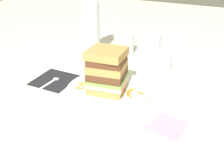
{
  "coord_description": "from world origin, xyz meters",
  "views": [
    {
      "loc": [
        0.3,
        -0.59,
        0.42
      ],
      "look_at": [
        0.0,
        0.04,
        0.05
      ],
      "focal_mm": 38.97,
      "sensor_mm": 36.0,
      "label": 1
    }
  ],
  "objects_px": {
    "empty_tumbler_0": "(127,44)",
    "juice_glass": "(159,64)",
    "empty_tumbler_1": "(179,57)",
    "knife": "(161,107)",
    "empty_tumbler_3": "(178,47)",
    "sandwich": "(108,71)",
    "napkin_dark": "(54,80)",
    "main_plate": "(108,91)",
    "side_plate": "(220,110)",
    "fork": "(50,82)",
    "water_bottle": "(92,25)",
    "napkin_pink": "(166,125)",
    "empty_tumbler_2": "(153,44)"
  },
  "relations": [
    {
      "from": "empty_tumbler_0",
      "to": "juice_glass",
      "type": "bearing_deg",
      "value": -34.27
    },
    {
      "from": "juice_glass",
      "to": "empty_tumbler_1",
      "type": "height_order",
      "value": "juice_glass"
    },
    {
      "from": "knife",
      "to": "empty_tumbler_3",
      "type": "relative_size",
      "value": 2.22
    },
    {
      "from": "juice_glass",
      "to": "empty_tumbler_1",
      "type": "relative_size",
      "value": 1.09
    },
    {
      "from": "sandwich",
      "to": "napkin_dark",
      "type": "height_order",
      "value": "sandwich"
    },
    {
      "from": "main_plate",
      "to": "side_plate",
      "type": "bearing_deg",
      "value": 8.29
    },
    {
      "from": "fork",
      "to": "knife",
      "type": "xyz_separation_m",
      "value": [
        0.39,
        0.02,
        -0.0
      ]
    },
    {
      "from": "sandwich",
      "to": "napkin_dark",
      "type": "bearing_deg",
      "value": -179.5
    },
    {
      "from": "water_bottle",
      "to": "side_plate",
      "type": "xyz_separation_m",
      "value": [
        0.54,
        -0.22,
        -0.12
      ]
    },
    {
      "from": "fork",
      "to": "napkin_pink",
      "type": "xyz_separation_m",
      "value": [
        0.42,
        -0.05,
        -0.0
      ]
    },
    {
      "from": "main_plate",
      "to": "empty_tumbler_3",
      "type": "distance_m",
      "value": 0.41
    },
    {
      "from": "fork",
      "to": "juice_glass",
      "type": "xyz_separation_m",
      "value": [
        0.32,
        0.24,
        0.03
      ]
    },
    {
      "from": "sandwich",
      "to": "juice_glass",
      "type": "bearing_deg",
      "value": 62.73
    },
    {
      "from": "sandwich",
      "to": "water_bottle",
      "type": "bearing_deg",
      "value": 127.41
    },
    {
      "from": "knife",
      "to": "empty_tumbler_1",
      "type": "bearing_deg",
      "value": 92.44
    },
    {
      "from": "empty_tumbler_3",
      "to": "napkin_pink",
      "type": "relative_size",
      "value": 0.93
    },
    {
      "from": "knife",
      "to": "empty_tumbler_1",
      "type": "distance_m",
      "value": 0.31
    },
    {
      "from": "side_plate",
      "to": "main_plate",
      "type": "bearing_deg",
      "value": -171.71
    },
    {
      "from": "main_plate",
      "to": "napkin_dark",
      "type": "distance_m",
      "value": 0.21
    },
    {
      "from": "water_bottle",
      "to": "empty_tumbler_1",
      "type": "relative_size",
      "value": 3.49
    },
    {
      "from": "water_bottle",
      "to": "empty_tumbler_1",
      "type": "distance_m",
      "value": 0.38
    },
    {
      "from": "napkin_dark",
      "to": "knife",
      "type": "relative_size",
      "value": 0.67
    },
    {
      "from": "napkin_dark",
      "to": "juice_glass",
      "type": "relative_size",
      "value": 1.56
    },
    {
      "from": "side_plate",
      "to": "napkin_pink",
      "type": "height_order",
      "value": "side_plate"
    },
    {
      "from": "water_bottle",
      "to": "empty_tumbler_2",
      "type": "height_order",
      "value": "water_bottle"
    },
    {
      "from": "fork",
      "to": "napkin_dark",
      "type": "bearing_deg",
      "value": 85.55
    },
    {
      "from": "sandwich",
      "to": "empty_tumbler_1",
      "type": "xyz_separation_m",
      "value": [
        0.16,
        0.3,
        -0.05
      ]
    },
    {
      "from": "main_plate",
      "to": "juice_glass",
      "type": "xyz_separation_m",
      "value": [
        0.11,
        0.21,
        0.03
      ]
    },
    {
      "from": "side_plate",
      "to": "empty_tumbler_0",
      "type": "bearing_deg",
      "value": 144.72
    },
    {
      "from": "napkin_dark",
      "to": "napkin_pink",
      "type": "height_order",
      "value": "same"
    },
    {
      "from": "empty_tumbler_2",
      "to": "knife",
      "type": "bearing_deg",
      "value": -69.44
    },
    {
      "from": "fork",
      "to": "empty_tumbler_3",
      "type": "relative_size",
      "value": 1.84
    },
    {
      "from": "water_bottle",
      "to": "napkin_pink",
      "type": "relative_size",
      "value": 2.86
    },
    {
      "from": "knife",
      "to": "water_bottle",
      "type": "bearing_deg",
      "value": 144.61
    },
    {
      "from": "empty_tumbler_1",
      "to": "empty_tumbler_3",
      "type": "xyz_separation_m",
      "value": [
        -0.03,
        0.09,
        0.01
      ]
    },
    {
      "from": "main_plate",
      "to": "knife",
      "type": "height_order",
      "value": "main_plate"
    },
    {
      "from": "sandwich",
      "to": "empty_tumbler_2",
      "type": "distance_m",
      "value": 0.39
    },
    {
      "from": "water_bottle",
      "to": "empty_tumbler_2",
      "type": "xyz_separation_m",
      "value": [
        0.24,
        0.11,
        -0.08
      ]
    },
    {
      "from": "water_bottle",
      "to": "empty_tumbler_1",
      "type": "bearing_deg",
      "value": 4.71
    },
    {
      "from": "sandwich",
      "to": "water_bottle",
      "type": "relative_size",
      "value": 0.5
    },
    {
      "from": "sandwich",
      "to": "empty_tumbler_1",
      "type": "relative_size",
      "value": 1.76
    },
    {
      "from": "side_plate",
      "to": "empty_tumbler_3",
      "type": "bearing_deg",
      "value": 119.85
    },
    {
      "from": "napkin_dark",
      "to": "main_plate",
      "type": "bearing_deg",
      "value": 0.59
    },
    {
      "from": "water_bottle",
      "to": "main_plate",
      "type": "bearing_deg",
      "value": -52.42
    },
    {
      "from": "juice_glass",
      "to": "empty_tumbler_0",
      "type": "relative_size",
      "value": 0.97
    },
    {
      "from": "water_bottle",
      "to": "napkin_pink",
      "type": "xyz_separation_m",
      "value": [
        0.42,
        -0.35,
        -0.13
      ]
    },
    {
      "from": "napkin_dark",
      "to": "side_plate",
      "type": "relative_size",
      "value": 0.77
    },
    {
      "from": "juice_glass",
      "to": "water_bottle",
      "type": "relative_size",
      "value": 0.31
    },
    {
      "from": "empty_tumbler_2",
      "to": "side_plate",
      "type": "relative_size",
      "value": 0.48
    },
    {
      "from": "juice_glass",
      "to": "side_plate",
      "type": "height_order",
      "value": "juice_glass"
    }
  ]
}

